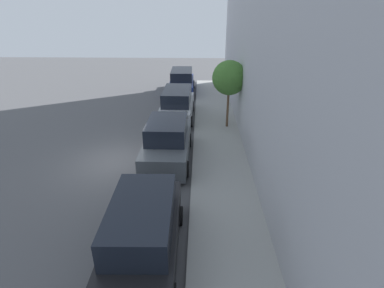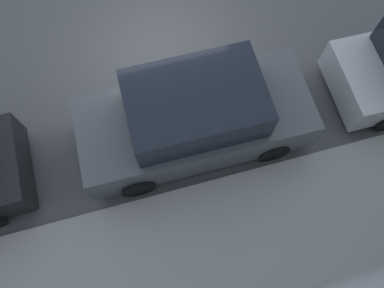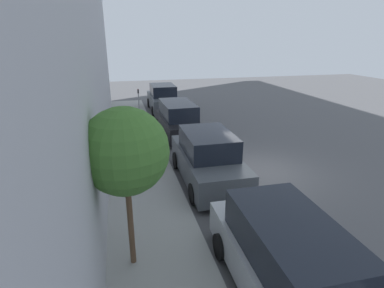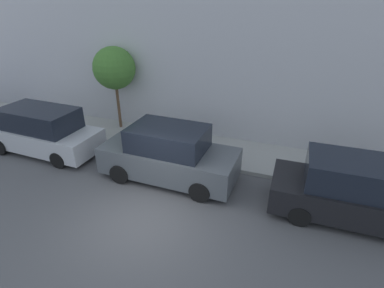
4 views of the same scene
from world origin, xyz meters
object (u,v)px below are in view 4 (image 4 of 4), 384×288
parked_minivan_fourth (42,131)px  street_tree (114,68)px  parked_suv_third (169,155)px  parked_minivan_second (360,192)px

parked_minivan_fourth → street_tree: 4.08m
parked_minivan_fourth → street_tree: street_tree is taller
parked_minivan_fourth → street_tree: bearing=-29.5°
parked_suv_third → street_tree: bearing=52.7°
parked_suv_third → street_tree: size_ratio=1.26×
street_tree → parked_minivan_second: bearing=-107.3°
parked_minivan_second → street_tree: 10.78m
parked_suv_third → parked_minivan_fourth: (0.03, 5.77, -0.01)m
parked_suv_third → parked_minivan_fourth: 5.77m
parked_suv_third → street_tree: 5.49m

